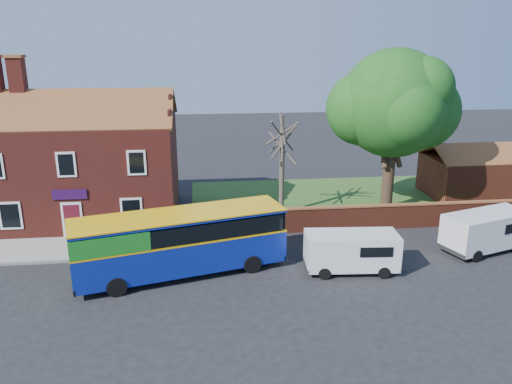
{
  "coord_description": "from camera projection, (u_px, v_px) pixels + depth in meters",
  "views": [
    {
      "loc": [
        0.77,
        -21.63,
        11.5
      ],
      "look_at": [
        3.79,
        5.0,
        3.32
      ],
      "focal_mm": 35.0,
      "sensor_mm": 36.0,
      "label": 1
    }
  ],
  "objects": [
    {
      "name": "large_tree",
      "position": [
        394.0,
        106.0,
        33.25
      ],
      "size": [
        9.09,
        7.19,
        11.09
      ],
      "color": "black",
      "rests_on": "ground"
    },
    {
      "name": "kerb",
      "position": [
        59.0,
        262.0,
        26.85
      ],
      "size": [
        18.0,
        0.15,
        0.14
      ],
      "primitive_type": "cube",
      "color": "slate",
      "rests_on": "ground"
    },
    {
      "name": "shop_building",
      "position": [
        83.0,
        168.0,
        33.0
      ],
      "size": [
        12.3,
        8.13,
        10.5
      ],
      "color": "maroon",
      "rests_on": "ground"
    },
    {
      "name": "van_far",
      "position": [
        486.0,
        230.0,
        28.12
      ],
      "size": [
        5.46,
        3.5,
        2.23
      ],
      "rotation": [
        0.0,
        0.0,
        0.31
      ],
      "color": "silver",
      "rests_on": "ground"
    },
    {
      "name": "boundary_wall",
      "position": [
        396.0,
        216.0,
        31.64
      ],
      "size": [
        22.0,
        0.38,
        1.6
      ],
      "color": "maroon",
      "rests_on": "ground"
    },
    {
      "name": "grass_strip",
      "position": [
        365.0,
        199.0,
        37.57
      ],
      "size": [
        26.0,
        12.0,
        0.04
      ],
      "primitive_type": "cube",
      "color": "#426B28",
      "rests_on": "ground"
    },
    {
      "name": "pavement",
      "position": [
        67.0,
        249.0,
        28.52
      ],
      "size": [
        18.0,
        3.5,
        0.12
      ],
      "primitive_type": "cube",
      "color": "gray",
      "rests_on": "ground"
    },
    {
      "name": "ground",
      "position": [
        189.0,
        291.0,
        23.83
      ],
      "size": [
        120.0,
        120.0,
        0.0
      ],
      "primitive_type": "plane",
      "color": "black",
      "rests_on": "ground"
    },
    {
      "name": "bare_tree",
      "position": [
        282.0,
        166.0,
        33.48
      ],
      "size": [
        2.48,
        2.95,
        6.6
      ],
      "color": "#4C4238",
      "rests_on": "ground"
    },
    {
      "name": "bus",
      "position": [
        174.0,
        241.0,
        25.02
      ],
      "size": [
        10.96,
        5.35,
        3.24
      ],
      "rotation": [
        0.0,
        0.0,
        0.26
      ],
      "color": "navy",
      "rests_on": "ground"
    },
    {
      "name": "outbuilding",
      "position": [
        481.0,
        175.0,
        38.08
      ],
      "size": [
        8.2,
        5.06,
        4.17
      ],
      "color": "maroon",
      "rests_on": "ground"
    },
    {
      "name": "van_near",
      "position": [
        352.0,
        250.0,
        25.59
      ],
      "size": [
        4.84,
        2.25,
        2.07
      ],
      "rotation": [
        0.0,
        0.0,
        -0.08
      ],
      "color": "silver",
      "rests_on": "ground"
    }
  ]
}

